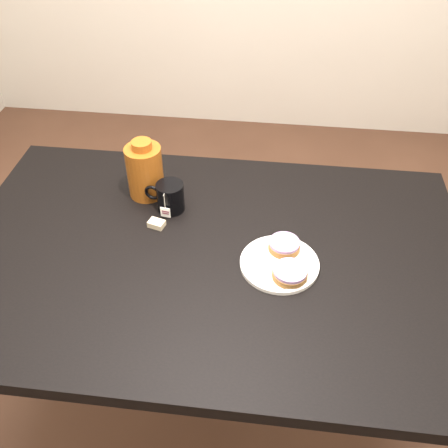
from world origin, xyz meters
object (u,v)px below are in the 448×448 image
object	(u,v)px
plate	(279,263)
bagel_front	(290,273)
bagel_back	(284,245)
mug	(170,197)
teabag_pouch	(157,224)
bagel_package	(145,170)
table	(210,273)

from	to	relation	value
plate	bagel_front	size ratio (longest dim) A/B	1.89
bagel_back	bagel_front	world-z (taller)	same
bagel_front	mug	size ratio (longest dim) A/B	0.87
bagel_front	teabag_pouch	bearing A→B (deg)	157.08
bagel_back	bagel_package	world-z (taller)	bagel_package
bagel_front	bagel_package	distance (m)	0.55
bagel_back	mug	world-z (taller)	mug
mug	teabag_pouch	world-z (taller)	mug
table	bagel_package	world-z (taller)	bagel_package
bagel_back	plate	bearing A→B (deg)	-100.34
bagel_front	teabag_pouch	size ratio (longest dim) A/B	2.45
plate	bagel_back	distance (m)	0.06
plate	bagel_back	size ratio (longest dim) A/B	1.93
teabag_pouch	table	bearing A→B (deg)	-27.30
table	mug	distance (m)	0.25
mug	bagel_package	bearing A→B (deg)	151.56
bagel_back	teabag_pouch	size ratio (longest dim) A/B	2.40
table	mug	world-z (taller)	mug
table	bagel_package	size ratio (longest dim) A/B	7.49
table	bagel_front	xyz separation A→B (m)	(0.22, -0.08, 0.11)
plate	teabag_pouch	world-z (taller)	teabag_pouch
bagel_back	mug	xyz separation A→B (m)	(-0.34, 0.14, 0.02)
bagel_back	bagel_package	size ratio (longest dim) A/B	0.58
table	plate	xyz separation A→B (m)	(0.19, -0.03, 0.09)
bagel_back	mug	bearing A→B (deg)	157.23
table	teabag_pouch	size ratio (longest dim) A/B	31.11
mug	bagel_front	bearing A→B (deg)	-25.26
table	bagel_package	xyz separation A→B (m)	(-0.23, 0.23, 0.17)
bagel_back	teabag_pouch	world-z (taller)	bagel_back
bagel_back	table	bearing A→B (deg)	-172.99
table	bagel_back	bearing A→B (deg)	7.01
bagel_package	table	bearing A→B (deg)	-45.70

